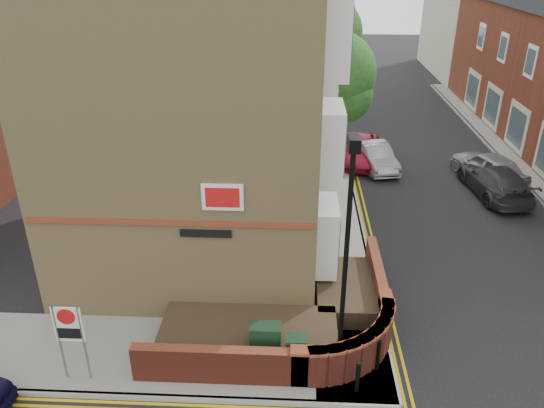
{
  "coord_description": "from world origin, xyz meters",
  "views": [
    {
      "loc": [
        0.39,
        -9.4,
        10.01
      ],
      "look_at": [
        -0.26,
        4.0,
        3.44
      ],
      "focal_mm": 35.0,
      "sensor_mm": 36.0,
      "label": 1
    }
  ],
  "objects_px": {
    "lamppost": "(346,262)",
    "utility_cabinet_large": "(265,344)",
    "silver_car_near": "(376,156)",
    "zone_sign": "(69,330)"
  },
  "relations": [
    {
      "from": "utility_cabinet_large",
      "to": "silver_car_near",
      "type": "xyz_separation_m",
      "value": [
        4.64,
        14.08,
        -0.1
      ]
    },
    {
      "from": "utility_cabinet_large",
      "to": "silver_car_near",
      "type": "distance_m",
      "value": 14.82
    },
    {
      "from": "silver_car_near",
      "to": "lamppost",
      "type": "bearing_deg",
      "value": -112.58
    },
    {
      "from": "lamppost",
      "to": "utility_cabinet_large",
      "type": "xyz_separation_m",
      "value": [
        -1.9,
        0.1,
        -2.62
      ]
    },
    {
      "from": "silver_car_near",
      "to": "zone_sign",
      "type": "bearing_deg",
      "value": -133.76
    },
    {
      "from": "utility_cabinet_large",
      "to": "zone_sign",
      "type": "height_order",
      "value": "zone_sign"
    },
    {
      "from": "lamppost",
      "to": "utility_cabinet_large",
      "type": "height_order",
      "value": "lamppost"
    },
    {
      "from": "utility_cabinet_large",
      "to": "zone_sign",
      "type": "distance_m",
      "value": 4.86
    },
    {
      "from": "lamppost",
      "to": "utility_cabinet_large",
      "type": "bearing_deg",
      "value": 176.99
    },
    {
      "from": "utility_cabinet_large",
      "to": "silver_car_near",
      "type": "height_order",
      "value": "utility_cabinet_large"
    }
  ]
}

